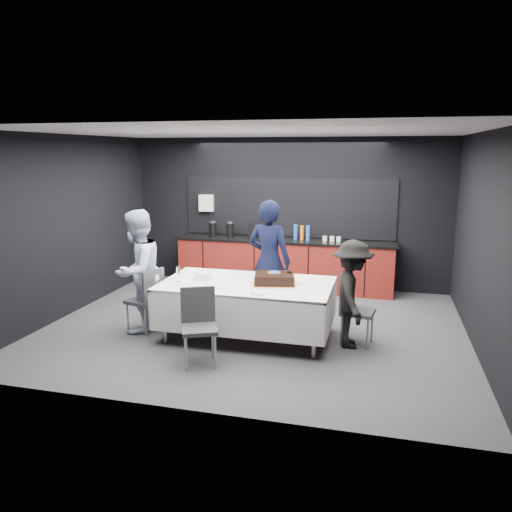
{
  "coord_description": "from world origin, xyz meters",
  "views": [
    {
      "loc": [
        1.77,
        -6.75,
        2.54
      ],
      "look_at": [
        0.0,
        0.1,
        1.05
      ],
      "focal_mm": 35.0,
      "sensor_mm": 36.0,
      "label": 1
    }
  ],
  "objects_px": {
    "cake_assembly": "(274,279)",
    "chair_right": "(352,305)",
    "plate_stack": "(203,276)",
    "person_center": "(269,261)",
    "chair_near": "(199,320)",
    "party_table": "(247,292)",
    "chair_left": "(148,296)",
    "person_left": "(138,271)",
    "champagne_flute": "(178,271)",
    "person_right": "(352,294)"
  },
  "relations": [
    {
      "from": "cake_assembly",
      "to": "chair_left",
      "type": "distance_m",
      "value": 1.82
    },
    {
      "from": "person_left",
      "to": "person_center",
      "type": "bearing_deg",
      "value": 125.77
    },
    {
      "from": "chair_left",
      "to": "person_left",
      "type": "relative_size",
      "value": 0.53
    },
    {
      "from": "person_center",
      "to": "person_left",
      "type": "distance_m",
      "value": 1.93
    },
    {
      "from": "chair_left",
      "to": "chair_near",
      "type": "distance_m",
      "value": 1.33
    },
    {
      "from": "chair_right",
      "to": "person_right",
      "type": "xyz_separation_m",
      "value": [
        -0.0,
        -0.1,
        0.18
      ]
    },
    {
      "from": "person_center",
      "to": "person_left",
      "type": "xyz_separation_m",
      "value": [
        -1.71,
        -0.89,
        -0.05
      ]
    },
    {
      "from": "plate_stack",
      "to": "chair_near",
      "type": "bearing_deg",
      "value": -72.8
    },
    {
      "from": "person_center",
      "to": "person_left",
      "type": "relative_size",
      "value": 1.06
    },
    {
      "from": "person_center",
      "to": "chair_near",
      "type": "bearing_deg",
      "value": 86.71
    },
    {
      "from": "champagne_flute",
      "to": "person_center",
      "type": "xyz_separation_m",
      "value": [
        1.05,
        0.97,
        -0.02
      ]
    },
    {
      "from": "cake_assembly",
      "to": "chair_near",
      "type": "xyz_separation_m",
      "value": [
        -0.72,
        -1.01,
        -0.31
      ]
    },
    {
      "from": "chair_near",
      "to": "cake_assembly",
      "type": "bearing_deg",
      "value": 54.59
    },
    {
      "from": "plate_stack",
      "to": "champagne_flute",
      "type": "distance_m",
      "value": 0.37
    },
    {
      "from": "plate_stack",
      "to": "chair_near",
      "type": "distance_m",
      "value": 1.07
    },
    {
      "from": "plate_stack",
      "to": "person_center",
      "type": "xyz_separation_m",
      "value": [
        0.78,
        0.74,
        0.09
      ]
    },
    {
      "from": "plate_stack",
      "to": "chair_left",
      "type": "bearing_deg",
      "value": -166.14
    },
    {
      "from": "chair_left",
      "to": "chair_near",
      "type": "relative_size",
      "value": 1.0
    },
    {
      "from": "cake_assembly",
      "to": "plate_stack",
      "type": "xyz_separation_m",
      "value": [
        -1.02,
        -0.02,
        -0.02
      ]
    },
    {
      "from": "plate_stack",
      "to": "champagne_flute",
      "type": "bearing_deg",
      "value": -140.26
    },
    {
      "from": "champagne_flute",
      "to": "chair_near",
      "type": "distance_m",
      "value": 1.03
    },
    {
      "from": "chair_left",
      "to": "chair_right",
      "type": "relative_size",
      "value": 1.0
    },
    {
      "from": "chair_left",
      "to": "person_right",
      "type": "xyz_separation_m",
      "value": [
        2.82,
        0.19,
        0.18
      ]
    },
    {
      "from": "champagne_flute",
      "to": "chair_right",
      "type": "distance_m",
      "value": 2.39
    },
    {
      "from": "champagne_flute",
      "to": "party_table",
      "type": "bearing_deg",
      "value": 12.73
    },
    {
      "from": "champagne_flute",
      "to": "plate_stack",
      "type": "bearing_deg",
      "value": 39.74
    },
    {
      "from": "chair_left",
      "to": "person_right",
      "type": "height_order",
      "value": "person_right"
    },
    {
      "from": "champagne_flute",
      "to": "chair_left",
      "type": "height_order",
      "value": "champagne_flute"
    },
    {
      "from": "party_table",
      "to": "champagne_flute",
      "type": "relative_size",
      "value": 10.36
    },
    {
      "from": "party_table",
      "to": "chair_left",
      "type": "distance_m",
      "value": 1.42
    },
    {
      "from": "party_table",
      "to": "person_right",
      "type": "bearing_deg",
      "value": 0.88
    },
    {
      "from": "person_left",
      "to": "person_right",
      "type": "distance_m",
      "value": 3.0
    },
    {
      "from": "chair_left",
      "to": "chair_right",
      "type": "xyz_separation_m",
      "value": [
        2.82,
        0.29,
        0.0
      ]
    },
    {
      "from": "champagne_flute",
      "to": "person_left",
      "type": "distance_m",
      "value": 0.66
    },
    {
      "from": "cake_assembly",
      "to": "chair_near",
      "type": "height_order",
      "value": "cake_assembly"
    },
    {
      "from": "cake_assembly",
      "to": "person_left",
      "type": "distance_m",
      "value": 1.95
    },
    {
      "from": "person_center",
      "to": "person_left",
      "type": "bearing_deg",
      "value": 39.64
    },
    {
      "from": "party_table",
      "to": "champagne_flute",
      "type": "height_order",
      "value": "champagne_flute"
    },
    {
      "from": "chair_left",
      "to": "chair_right",
      "type": "bearing_deg",
      "value": 5.89
    },
    {
      "from": "party_table",
      "to": "chair_right",
      "type": "distance_m",
      "value": 1.43
    },
    {
      "from": "cake_assembly",
      "to": "chair_right",
      "type": "relative_size",
      "value": 0.7
    },
    {
      "from": "cake_assembly",
      "to": "chair_right",
      "type": "height_order",
      "value": "cake_assembly"
    },
    {
      "from": "person_center",
      "to": "party_table",
      "type": "bearing_deg",
      "value": 91.93
    },
    {
      "from": "chair_right",
      "to": "person_right",
      "type": "distance_m",
      "value": 0.2
    },
    {
      "from": "party_table",
      "to": "chair_left",
      "type": "xyz_separation_m",
      "value": [
        -1.4,
        -0.17,
        -0.11
      ]
    },
    {
      "from": "cake_assembly",
      "to": "person_left",
      "type": "bearing_deg",
      "value": -175.01
    },
    {
      "from": "party_table",
      "to": "person_center",
      "type": "bearing_deg",
      "value": 79.75
    },
    {
      "from": "party_table",
      "to": "chair_near",
      "type": "bearing_deg",
      "value": -109.43
    },
    {
      "from": "cake_assembly",
      "to": "chair_right",
      "type": "xyz_separation_m",
      "value": [
        1.04,
        0.08,
        -0.31
      ]
    },
    {
      "from": "plate_stack",
      "to": "person_right",
      "type": "relative_size",
      "value": 0.16
    }
  ]
}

